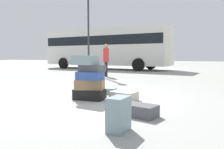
{
  "coord_description": "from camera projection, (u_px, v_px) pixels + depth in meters",
  "views": [
    {
      "loc": [
        2.44,
        -5.28,
        1.1
      ],
      "look_at": [
        0.05,
        1.5,
        0.49
      ],
      "focal_mm": 36.47,
      "sensor_mm": 36.0,
      "label": 1
    }
  ],
  "objects": [
    {
      "name": "parked_bus",
      "position": [
        106.0,
        46.0,
        18.39
      ],
      "size": [
        10.71,
        4.26,
        3.15
      ],
      "rotation": [
        0.0,
        0.0,
        -0.17
      ],
      "color": "silver",
      "rests_on": "ground"
    },
    {
      "name": "suitcase_charcoal_behind_tower",
      "position": [
        140.0,
        110.0,
        4.09
      ],
      "size": [
        0.68,
        0.54,
        0.22
      ],
      "primitive_type": "cube",
      "rotation": [
        0.0,
        0.0,
        -0.31
      ],
      "color": "#4C4C51",
      "rests_on": "ground"
    },
    {
      "name": "suitcase_slate_foreground_far",
      "position": [
        106.0,
        91.0,
        6.52
      ],
      "size": [
        0.62,
        0.47,
        0.17
      ],
      "primitive_type": "cube",
      "rotation": [
        0.0,
        0.0,
        0.2
      ],
      "color": "gray",
      "rests_on": "ground"
    },
    {
      "name": "lamp_post",
      "position": [
        88.0,
        2.0,
        14.39
      ],
      "size": [
        0.36,
        0.36,
        7.0
      ],
      "color": "#333338",
      "rests_on": "ground"
    },
    {
      "name": "person_bearded_onlooker",
      "position": [
        106.0,
        57.0,
        11.74
      ],
      "size": [
        0.3,
        0.31,
        1.68
      ],
      "rotation": [
        0.0,
        0.0,
        -1.06
      ],
      "color": "black",
      "rests_on": "ground"
    },
    {
      "name": "suitcase_cream_upright_blue",
      "position": [
        124.0,
        96.0,
        5.55
      ],
      "size": [
        0.7,
        0.58,
        0.22
      ],
      "primitive_type": "cube",
      "rotation": [
        0.0,
        0.0,
        -0.28
      ],
      "color": "beige",
      "rests_on": "ground"
    },
    {
      "name": "suitcase_slate_left_side",
      "position": [
        119.0,
        114.0,
        3.27
      ],
      "size": [
        0.29,
        0.42,
        0.5
      ],
      "primitive_type": "cube",
      "rotation": [
        0.0,
        0.0,
        -0.13
      ],
      "color": "gray",
      "rests_on": "ground"
    },
    {
      "name": "suitcase_tower",
      "position": [
        89.0,
        80.0,
        5.64
      ],
      "size": [
        0.85,
        0.56,
        1.09
      ],
      "color": "black",
      "rests_on": "ground"
    },
    {
      "name": "ground_plane",
      "position": [
        91.0,
        98.0,
        5.86
      ],
      "size": [
        80.0,
        80.0,
        0.0
      ],
      "primitive_type": "plane",
      "color": "#9E9E99"
    }
  ]
}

